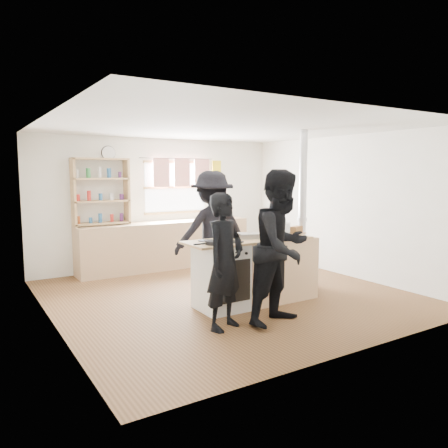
{
  "coord_description": "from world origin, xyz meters",
  "views": [
    {
      "loc": [
        -3.44,
        -5.46,
        1.85
      ],
      "look_at": [
        -0.12,
        -0.1,
        1.1
      ],
      "focal_mm": 35.0,
      "sensor_mm": 36.0,
      "label": 1
    }
  ],
  "objects_px": {
    "person_far": "(212,231)",
    "stockpot_stove": "(225,233)",
    "bread_board": "(296,231)",
    "person_near_left": "(225,261)",
    "person_near_right": "(282,247)",
    "roast_tray": "(251,235)",
    "cooking_island": "(257,270)",
    "thermos": "(218,211)",
    "skillet_greens": "(215,242)",
    "flue_heater": "(302,248)",
    "stockpot_counter": "(280,229)"
  },
  "relations": [
    {
      "from": "person_far",
      "to": "stockpot_stove",
      "type": "bearing_deg",
      "value": 77.72
    },
    {
      "from": "bread_board",
      "to": "person_near_left",
      "type": "height_order",
      "value": "person_near_left"
    },
    {
      "from": "person_near_right",
      "to": "person_far",
      "type": "distance_m",
      "value": 1.8
    },
    {
      "from": "roast_tray",
      "to": "person_near_left",
      "type": "relative_size",
      "value": 0.25
    },
    {
      "from": "cooking_island",
      "to": "person_far",
      "type": "distance_m",
      "value": 1.08
    },
    {
      "from": "thermos",
      "to": "bread_board",
      "type": "distance_m",
      "value": 2.8
    },
    {
      "from": "cooking_island",
      "to": "skillet_greens",
      "type": "bearing_deg",
      "value": -168.49
    },
    {
      "from": "person_near_left",
      "to": "stockpot_stove",
      "type": "bearing_deg",
      "value": 34.82
    },
    {
      "from": "cooking_island",
      "to": "stockpot_stove",
      "type": "distance_m",
      "value": 0.73
    },
    {
      "from": "bread_board",
      "to": "flue_heater",
      "type": "distance_m",
      "value": 0.55
    },
    {
      "from": "skillet_greens",
      "to": "person_near_left",
      "type": "bearing_deg",
      "value": -107.63
    },
    {
      "from": "skillet_greens",
      "to": "roast_tray",
      "type": "xyz_separation_m",
      "value": [
        0.7,
        0.2,
        0.01
      ]
    },
    {
      "from": "thermos",
      "to": "bread_board",
      "type": "xyz_separation_m",
      "value": [
        -0.32,
        -2.78,
        -0.08
      ]
    },
    {
      "from": "thermos",
      "to": "person_far",
      "type": "xyz_separation_m",
      "value": [
        -1.2,
        -1.81,
        -0.12
      ]
    },
    {
      "from": "skillet_greens",
      "to": "stockpot_counter",
      "type": "xyz_separation_m",
      "value": [
        1.17,
        0.13,
        0.07
      ]
    },
    {
      "from": "skillet_greens",
      "to": "person_far",
      "type": "distance_m",
      "value": 1.27
    },
    {
      "from": "skillet_greens",
      "to": "stockpot_counter",
      "type": "relative_size",
      "value": 0.87
    },
    {
      "from": "person_near_right",
      "to": "flue_heater",
      "type": "bearing_deg",
      "value": 25.79
    },
    {
      "from": "skillet_greens",
      "to": "roast_tray",
      "type": "bearing_deg",
      "value": 16.26
    },
    {
      "from": "thermos",
      "to": "skillet_greens",
      "type": "distance_m",
      "value": 3.44
    },
    {
      "from": "roast_tray",
      "to": "flue_heater",
      "type": "relative_size",
      "value": 0.16
    },
    {
      "from": "bread_board",
      "to": "person_far",
      "type": "xyz_separation_m",
      "value": [
        -0.88,
        0.97,
        -0.04
      ]
    },
    {
      "from": "bread_board",
      "to": "person_near_right",
      "type": "bearing_deg",
      "value": -138.81
    },
    {
      "from": "roast_tray",
      "to": "bread_board",
      "type": "bearing_deg",
      "value": -4.07
    },
    {
      "from": "stockpot_counter",
      "to": "bread_board",
      "type": "distance_m",
      "value": 0.33
    },
    {
      "from": "thermos",
      "to": "skillet_greens",
      "type": "xyz_separation_m",
      "value": [
        -1.81,
        -2.93,
        -0.1
      ]
    },
    {
      "from": "stockpot_stove",
      "to": "person_near_left",
      "type": "distance_m",
      "value": 0.92
    },
    {
      "from": "thermos",
      "to": "bread_board",
      "type": "height_order",
      "value": "thermos"
    },
    {
      "from": "bread_board",
      "to": "person_far",
      "type": "bearing_deg",
      "value": 132.24
    },
    {
      "from": "stockpot_stove",
      "to": "stockpot_counter",
      "type": "height_order",
      "value": "stockpot_counter"
    },
    {
      "from": "person_near_left",
      "to": "stockpot_counter",
      "type": "bearing_deg",
      "value": 1.43
    },
    {
      "from": "person_far",
      "to": "person_near_right",
      "type": "bearing_deg",
      "value": 94.56
    },
    {
      "from": "roast_tray",
      "to": "person_near_left",
      "type": "distance_m",
      "value": 1.1
    },
    {
      "from": "skillet_greens",
      "to": "person_near_left",
      "type": "xyz_separation_m",
      "value": [
        -0.15,
        -0.48,
        -0.15
      ]
    },
    {
      "from": "stockpot_counter",
      "to": "flue_heater",
      "type": "height_order",
      "value": "flue_heater"
    },
    {
      "from": "skillet_greens",
      "to": "flue_heater",
      "type": "relative_size",
      "value": 0.1
    },
    {
      "from": "thermos",
      "to": "roast_tray",
      "type": "xyz_separation_m",
      "value": [
        -1.11,
        -2.72,
        -0.09
      ]
    },
    {
      "from": "person_near_right",
      "to": "person_near_left",
      "type": "bearing_deg",
      "value": 149.67
    },
    {
      "from": "stockpot_stove",
      "to": "person_near_left",
      "type": "height_order",
      "value": "person_near_left"
    },
    {
      "from": "person_near_left",
      "to": "person_near_right",
      "type": "distance_m",
      "value": 0.74
    },
    {
      "from": "person_far",
      "to": "cooking_island",
      "type": "bearing_deg",
      "value": 106.54
    },
    {
      "from": "thermos",
      "to": "bread_board",
      "type": "bearing_deg",
      "value": -96.61
    },
    {
      "from": "roast_tray",
      "to": "bread_board",
      "type": "height_order",
      "value": "bread_board"
    },
    {
      "from": "stockpot_stove",
      "to": "skillet_greens",
      "type": "bearing_deg",
      "value": -138.75
    },
    {
      "from": "stockpot_counter",
      "to": "person_far",
      "type": "distance_m",
      "value": 1.14
    },
    {
      "from": "stockpot_counter",
      "to": "stockpot_stove",
      "type": "bearing_deg",
      "value": 169.88
    },
    {
      "from": "person_near_right",
      "to": "cooking_island",
      "type": "bearing_deg",
      "value": 60.25
    },
    {
      "from": "skillet_greens",
      "to": "person_near_left",
      "type": "height_order",
      "value": "person_near_left"
    },
    {
      "from": "roast_tray",
      "to": "stockpot_stove",
      "type": "xyz_separation_m",
      "value": [
        -0.38,
        0.08,
        0.05
      ]
    },
    {
      "from": "stockpot_stove",
      "to": "person_near_left",
      "type": "bearing_deg",
      "value": -121.82
    }
  ]
}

